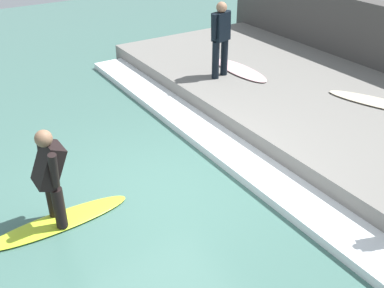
{
  "coord_description": "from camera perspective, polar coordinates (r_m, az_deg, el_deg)",
  "views": [
    {
      "loc": [
        -2.73,
        -5.12,
        4.22
      ],
      "look_at": [
        0.55,
        0.0,
        0.7
      ],
      "focal_mm": 42.0,
      "sensor_mm": 36.0,
      "label": 1
    }
  ],
  "objects": [
    {
      "name": "surfboard_riding",
      "position": [
        6.81,
        -16.5,
        -9.43
      ],
      "size": [
        2.11,
        0.52,
        0.06
      ],
      "color": "#BFE02D",
      "rests_on": "ground_plane"
    },
    {
      "name": "surfboard_waiting_far",
      "position": [
        10.75,
        6.1,
        9.35
      ],
      "size": [
        0.57,
        1.82,
        0.06
      ],
      "color": "beige",
      "rests_on": "concrete_ledge"
    },
    {
      "name": "wave_foam_crest",
      "position": [
        7.87,
        6.28,
        -1.95
      ],
      "size": [
        0.77,
        11.57,
        0.14
      ],
      "primitive_type": "cube",
      "color": "white",
      "rests_on": "ground_plane"
    },
    {
      "name": "surfer_riding",
      "position": [
        6.33,
        -17.58,
        -3.55
      ],
      "size": [
        0.46,
        0.66,
        1.45
      ],
      "color": "black",
      "rests_on": "surfboard_riding"
    },
    {
      "name": "surfer_waiting_far",
      "position": [
        10.11,
        3.66,
        13.54
      ],
      "size": [
        0.55,
        0.34,
        1.67
      ],
      "color": "black",
      "rests_on": "concrete_ledge"
    },
    {
      "name": "surfboard_spare",
      "position": [
        9.74,
        22.63,
        4.88
      ],
      "size": [
        1.22,
        2.06,
        0.06
      ],
      "color": "beige",
      "rests_on": "concrete_ledge"
    },
    {
      "name": "concrete_ledge",
      "position": [
        9.47,
        18.74,
        3.33
      ],
      "size": [
        4.4,
        12.18,
        0.42
      ],
      "primitive_type": "cube",
      "color": "slate",
      "rests_on": "ground_plane"
    },
    {
      "name": "ground_plane",
      "position": [
        7.18,
        -3.72,
        -6.03
      ],
      "size": [
        28.0,
        28.0,
        0.0
      ],
      "primitive_type": "plane",
      "color": "#426B60"
    }
  ]
}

